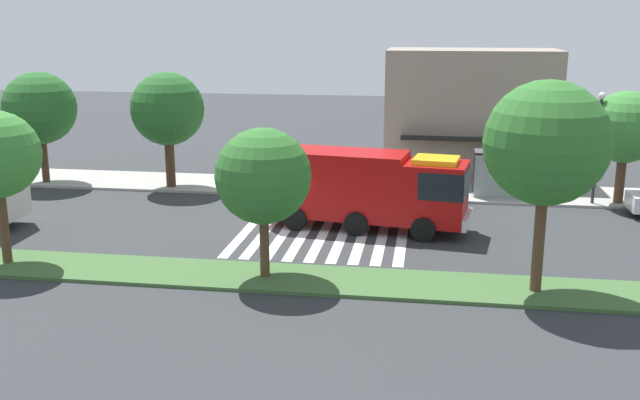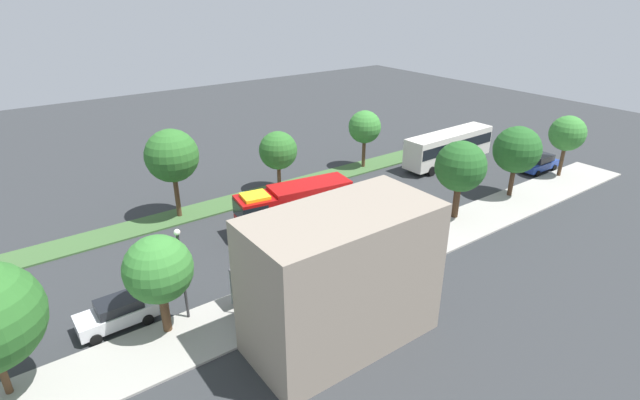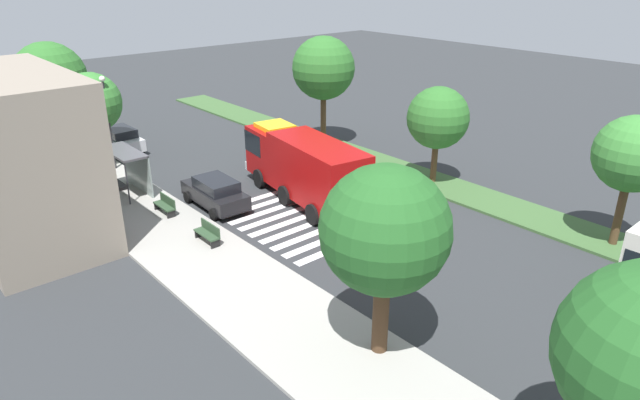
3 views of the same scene
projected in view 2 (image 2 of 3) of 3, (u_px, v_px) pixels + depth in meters
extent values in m
plane|color=#2D3033|center=(330.00, 215.00, 41.06)|extent=(120.00, 120.00, 0.00)
cube|color=#9E9B93|center=(395.00, 253.00, 35.16)|extent=(60.00, 4.63, 0.14)
cube|color=#3D6033|center=(285.00, 188.00, 46.31)|extent=(60.00, 3.00, 0.14)
cube|color=silver|center=(345.00, 210.00, 41.98)|extent=(0.45, 10.18, 0.01)
cube|color=silver|center=(337.00, 212.00, 41.49)|extent=(0.45, 10.18, 0.01)
cube|color=silver|center=(329.00, 215.00, 41.01)|extent=(0.45, 10.18, 0.01)
cube|color=silver|center=(320.00, 218.00, 40.53)|extent=(0.45, 10.18, 0.01)
cube|color=silver|center=(311.00, 221.00, 40.04)|extent=(0.45, 10.18, 0.01)
cube|color=silver|center=(302.00, 224.00, 39.56)|extent=(0.45, 10.18, 0.01)
cube|color=silver|center=(293.00, 227.00, 39.08)|extent=(0.45, 10.18, 0.01)
cube|color=silver|center=(284.00, 230.00, 38.59)|extent=(0.45, 10.18, 0.01)
cube|color=silver|center=(274.00, 233.00, 38.11)|extent=(0.45, 10.18, 0.01)
cube|color=#A50C0C|center=(256.00, 214.00, 36.76)|extent=(3.12, 2.92, 2.77)
cube|color=#A50C0C|center=(310.00, 201.00, 38.66)|extent=(6.77, 3.47, 3.07)
cube|color=black|center=(250.00, 209.00, 36.36)|extent=(2.35, 2.83, 1.22)
cube|color=silver|center=(238.00, 231.00, 36.60)|extent=(0.61, 2.55, 0.50)
cube|color=yellow|center=(255.00, 196.00, 36.15)|extent=(2.18, 2.05, 0.24)
cylinder|color=black|center=(266.00, 236.00, 36.42)|extent=(1.13, 0.46, 1.10)
cylinder|color=black|center=(255.00, 223.00, 38.48)|extent=(1.13, 0.46, 1.10)
cylinder|color=black|center=(335.00, 220.00, 38.94)|extent=(1.13, 0.46, 1.10)
cylinder|color=black|center=(320.00, 208.00, 41.00)|extent=(1.13, 0.46, 1.10)
cylinder|color=black|center=(303.00, 228.00, 37.71)|extent=(1.13, 0.46, 1.10)
cylinder|color=black|center=(289.00, 215.00, 39.77)|extent=(1.13, 0.46, 1.10)
cube|color=navy|center=(538.00, 165.00, 50.49)|extent=(4.66, 1.95, 0.73)
cube|color=black|center=(541.00, 158.00, 50.32)|extent=(2.62, 1.69, 0.67)
cylinder|color=black|center=(537.00, 174.00, 49.13)|extent=(0.64, 0.23, 0.64)
cylinder|color=black|center=(521.00, 168.00, 50.53)|extent=(0.64, 0.23, 0.64)
cylinder|color=black|center=(554.00, 168.00, 50.74)|extent=(0.64, 0.23, 0.64)
cylinder|color=black|center=(538.00, 163.00, 52.14)|extent=(0.64, 0.23, 0.64)
cube|color=black|center=(300.00, 250.00, 34.25)|extent=(4.45, 1.97, 0.75)
cube|color=black|center=(302.00, 241.00, 34.09)|extent=(2.51, 1.69, 0.58)
cylinder|color=black|center=(289.00, 266.00, 32.98)|extent=(0.65, 0.24, 0.64)
cylinder|color=black|center=(276.00, 255.00, 34.36)|extent=(0.65, 0.24, 0.64)
cylinder|color=black|center=(324.00, 254.00, 34.46)|extent=(0.65, 0.24, 0.64)
cylinder|color=black|center=(310.00, 244.00, 35.84)|extent=(0.65, 0.24, 0.64)
cube|color=silver|center=(117.00, 315.00, 27.46)|extent=(4.35, 1.93, 0.80)
cube|color=black|center=(118.00, 304.00, 27.30)|extent=(2.45, 1.67, 0.58)
cylinder|color=black|center=(96.00, 340.00, 26.17)|extent=(0.64, 0.23, 0.64)
cylinder|color=black|center=(88.00, 322.00, 27.52)|extent=(0.64, 0.23, 0.64)
cylinder|color=black|center=(148.00, 320.00, 27.74)|extent=(0.64, 0.23, 0.64)
cylinder|color=black|center=(138.00, 304.00, 29.08)|extent=(0.64, 0.23, 0.64)
cube|color=silver|center=(449.00, 146.00, 51.79)|extent=(11.59, 2.83, 3.10)
cube|color=black|center=(449.00, 143.00, 51.64)|extent=(11.36, 2.88, 1.12)
cylinder|color=black|center=(461.00, 150.00, 55.59)|extent=(1.01, 0.32, 1.00)
cylinder|color=black|center=(480.00, 156.00, 53.74)|extent=(1.01, 0.32, 1.00)
cylinder|color=black|center=(413.00, 164.00, 51.11)|extent=(1.01, 0.32, 1.00)
cylinder|color=black|center=(432.00, 171.00, 49.27)|extent=(1.01, 0.32, 1.00)
cube|color=#4C4C51|center=(260.00, 266.00, 28.87)|extent=(3.50, 1.40, 0.12)
cube|color=#8C9E99|center=(256.00, 278.00, 29.85)|extent=(3.50, 0.08, 2.40)
cylinder|color=#333338|center=(290.00, 278.00, 29.80)|extent=(0.08, 0.08, 2.40)
cylinder|color=#333338|center=(241.00, 298.00, 27.97)|extent=(0.08, 0.08, 2.40)
cube|color=#2D472D|center=(312.00, 271.00, 32.01)|extent=(1.60, 0.50, 0.08)
cube|color=#2D472D|center=(310.00, 266.00, 32.06)|extent=(1.60, 0.06, 0.45)
cube|color=black|center=(321.00, 270.00, 32.49)|extent=(0.08, 0.45, 0.37)
cube|color=black|center=(304.00, 277.00, 31.71)|extent=(0.08, 0.45, 0.37)
cube|color=#2D472D|center=(361.00, 252.00, 34.31)|extent=(1.60, 0.50, 0.08)
cube|color=#2D472D|center=(359.00, 247.00, 34.37)|extent=(1.60, 0.06, 0.45)
cube|color=black|center=(369.00, 252.00, 34.79)|extent=(0.08, 0.45, 0.37)
cube|color=black|center=(354.00, 258.00, 34.02)|extent=(0.08, 0.45, 0.37)
cylinder|color=#2D2D30|center=(183.00, 278.00, 27.15)|extent=(0.16, 0.16, 5.44)
sphere|color=white|center=(177.00, 232.00, 25.96)|extent=(0.36, 0.36, 0.36)
cube|color=gray|center=(342.00, 279.00, 25.21)|extent=(10.19, 5.09, 7.79)
cube|color=black|center=(310.00, 272.00, 27.83)|extent=(8.15, 0.80, 0.16)
cylinder|color=#513823|center=(562.00, 160.00, 48.54)|extent=(0.37, 0.37, 3.23)
sphere|color=#387F33|center=(568.00, 133.00, 47.38)|extent=(3.48, 3.48, 3.48)
cylinder|color=#47301E|center=(512.00, 180.00, 44.06)|extent=(0.42, 0.42, 2.92)
sphere|color=#235B23|center=(517.00, 150.00, 42.85)|extent=(4.20, 4.20, 4.20)
cylinder|color=#47301E|center=(456.00, 200.00, 39.86)|extent=(0.54, 0.54, 3.04)
sphere|color=#235B23|center=(461.00, 166.00, 38.64)|extent=(4.14, 4.14, 4.14)
cylinder|color=#513823|center=(165.00, 310.00, 26.67)|extent=(0.49, 0.49, 2.71)
sphere|color=#387F33|center=(158.00, 269.00, 25.58)|extent=(3.72, 3.72, 3.72)
cylinder|color=#513823|center=(2.00, 371.00, 22.52)|extent=(0.35, 0.35, 2.57)
cylinder|color=#513823|center=(364.00, 152.00, 50.98)|extent=(0.37, 0.37, 3.17)
sphere|color=#387F33|center=(365.00, 127.00, 49.84)|extent=(3.39, 3.39, 3.39)
cylinder|color=#513823|center=(279.00, 176.00, 45.43)|extent=(0.36, 0.36, 2.61)
sphere|color=#2D6B28|center=(278.00, 150.00, 44.39)|extent=(3.56, 3.56, 3.56)
cylinder|color=#513823|center=(177.00, 195.00, 39.86)|extent=(0.40, 0.40, 3.83)
sphere|color=#2D6B28|center=(172.00, 156.00, 38.46)|extent=(4.30, 4.30, 4.30)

